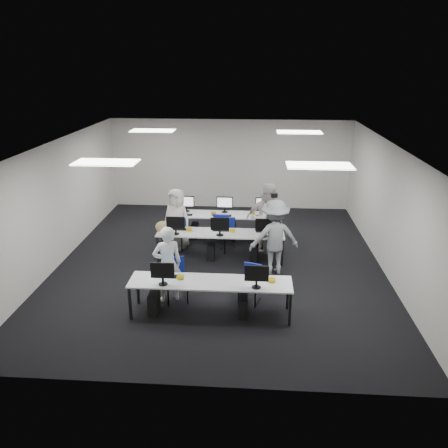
# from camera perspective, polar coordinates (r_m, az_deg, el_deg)

# --- Properties ---
(room) EXTENTS (9.00, 9.02, 3.00)m
(room) POSITION_cam_1_polar(r_m,az_deg,el_deg) (10.53, -0.56, 2.36)
(room) COLOR black
(room) RESTS_ON ground
(ceiling_panels) EXTENTS (5.20, 4.60, 0.02)m
(ceiling_panels) POSITION_cam_1_polar(r_m,az_deg,el_deg) (10.17, -0.59, 10.33)
(ceiling_panels) COLOR white
(ceiling_panels) RESTS_ON room
(desk_front) EXTENTS (3.20, 0.70, 0.73)m
(desk_front) POSITION_cam_1_polar(r_m,az_deg,el_deg) (8.66, -1.80, -7.80)
(desk_front) COLOR white
(desk_front) RESTS_ON ground
(desk_mid) EXTENTS (3.20, 0.70, 0.73)m
(desk_mid) POSITION_cam_1_polar(r_m,az_deg,el_deg) (11.00, -0.47, -1.37)
(desk_mid) COLOR white
(desk_mid) RESTS_ON ground
(desk_back) EXTENTS (3.20, 0.70, 0.73)m
(desk_back) POSITION_cam_1_polar(r_m,az_deg,el_deg) (12.31, 0.03, 1.06)
(desk_back) COLOR white
(desk_back) RESTS_ON ground
(equipment_front) EXTENTS (2.51, 0.41, 1.19)m
(equipment_front) POSITION_cam_1_polar(r_m,az_deg,el_deg) (8.82, -3.04, -9.65)
(equipment_front) COLOR #0D6BB4
(equipment_front) RESTS_ON desk_front
(equipment_mid) EXTENTS (2.91, 0.41, 1.19)m
(equipment_mid) POSITION_cam_1_polar(r_m,az_deg,el_deg) (11.13, -1.45, -2.92)
(equipment_mid) COLOR white
(equipment_mid) RESTS_ON desk_mid
(equipment_back) EXTENTS (2.91, 0.41, 1.19)m
(equipment_back) POSITION_cam_1_polar(r_m,az_deg,el_deg) (12.43, 0.92, -0.33)
(equipment_back) COLOR white
(equipment_back) RESTS_ON desk_back
(chair_0) EXTENTS (0.57, 0.60, 0.91)m
(chair_0) POSITION_cam_1_polar(r_m,az_deg,el_deg) (9.39, -6.26, -8.24)
(chair_0) COLOR navy
(chair_0) RESTS_ON ground
(chair_1) EXTENTS (0.51, 0.53, 0.81)m
(chair_1) POSITION_cam_1_polar(r_m,az_deg,el_deg) (9.30, 3.42, -8.65)
(chair_1) COLOR navy
(chair_1) RESTS_ON ground
(chair_2) EXTENTS (0.43, 0.47, 0.86)m
(chair_2) POSITION_cam_1_polar(r_m,az_deg,el_deg) (11.87, -6.31, -1.95)
(chair_2) COLOR navy
(chair_2) RESTS_ON ground
(chair_3) EXTENTS (0.53, 0.57, 0.93)m
(chair_3) POSITION_cam_1_polar(r_m,az_deg,el_deg) (11.70, -0.60, -2.04)
(chair_3) COLOR navy
(chair_3) RESTS_ON ground
(chair_4) EXTENTS (0.50, 0.53, 0.90)m
(chair_4) POSITION_cam_1_polar(r_m,az_deg,el_deg) (11.62, 5.28, -2.35)
(chair_4) COLOR navy
(chair_4) RESTS_ON ground
(chair_5) EXTENTS (0.54, 0.57, 0.86)m
(chair_5) POSITION_cam_1_polar(r_m,az_deg,el_deg) (12.02, -5.89, -1.63)
(chair_5) COLOR navy
(chair_5) RESTS_ON ground
(chair_6) EXTENTS (0.55, 0.58, 0.87)m
(chair_6) POSITION_cam_1_polar(r_m,az_deg,el_deg) (11.98, 0.24, -1.59)
(chair_6) COLOR navy
(chair_6) RESTS_ON ground
(chair_7) EXTENTS (0.49, 0.53, 0.95)m
(chair_7) POSITION_cam_1_polar(r_m,az_deg,el_deg) (11.95, 5.45, -1.61)
(chair_7) COLOR navy
(chair_7) RESTS_ON ground
(handbag) EXTENTS (0.38, 0.27, 0.30)m
(handbag) POSITION_cam_1_polar(r_m,az_deg,el_deg) (11.06, -8.02, -0.37)
(handbag) COLOR tan
(handbag) RESTS_ON desk_mid
(student_0) EXTENTS (0.72, 0.61, 1.67)m
(student_0) POSITION_cam_1_polar(r_m,az_deg,el_deg) (9.15, -7.38, -5.23)
(student_0) COLOR silver
(student_0) RESTS_ON ground
(student_1) EXTENTS (1.10, 0.99, 1.87)m
(student_1) POSITION_cam_1_polar(r_m,az_deg,el_deg) (11.43, 5.58, 0.77)
(student_1) COLOR silver
(student_1) RESTS_ON ground
(student_2) EXTENTS (0.95, 0.80, 1.65)m
(student_2) POSITION_cam_1_polar(r_m,az_deg,el_deg) (11.72, -6.16, 0.66)
(student_2) COLOR silver
(student_2) RESTS_ON ground
(student_3) EXTENTS (1.06, 0.69, 1.68)m
(student_3) POSITION_cam_1_polar(r_m,az_deg,el_deg) (11.61, 5.28, 0.58)
(student_3) COLOR silver
(student_3) RESTS_ON ground
(photographer) EXTENTS (1.29, 0.91, 1.82)m
(photographer) POSITION_cam_1_polar(r_m,az_deg,el_deg) (10.29, 6.61, -1.73)
(photographer) COLOR gray
(photographer) RESTS_ON ground
(dslr_camera) EXTENTS (0.17, 0.21, 0.10)m
(dslr_camera) POSITION_cam_1_polar(r_m,az_deg,el_deg) (10.13, 6.58, 3.75)
(dslr_camera) COLOR black
(dslr_camera) RESTS_ON photographer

